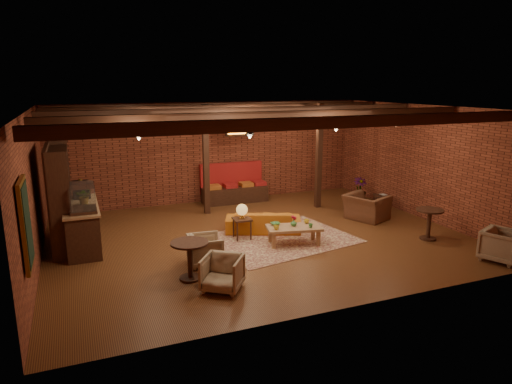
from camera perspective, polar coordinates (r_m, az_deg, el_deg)
name	(u,v)px	position (r m, az deg, el deg)	size (l,w,h in m)	color
floor	(259,237)	(11.53, 0.34, -5.68)	(10.00, 10.00, 0.00)	#3E1E0F
ceiling	(259,108)	(10.91, 0.36, 10.41)	(10.00, 8.00, 0.02)	black
wall_back	(212,152)	(14.84, -5.51, 4.95)	(10.00, 0.02, 3.20)	maroon
wall_front	(350,219)	(7.66, 11.72, -3.36)	(10.00, 0.02, 3.20)	maroon
wall_left	(32,193)	(10.36, -26.21, -0.10)	(0.02, 8.00, 3.20)	maroon
wall_right	(422,162)	(13.77, 20.04, 3.53)	(0.02, 8.00, 3.20)	maroon
ceiling_beams	(259,114)	(10.91, 0.36, 9.78)	(9.80, 6.40, 0.22)	black
ceiling_pipe	(236,119)	(12.42, -2.46, 9.16)	(0.12, 0.12, 9.60)	black
post_left	(206,160)	(13.34, -6.28, 3.98)	(0.16, 0.16, 3.20)	black
post_right	(319,156)	(14.09, 7.87, 4.44)	(0.16, 0.16, 3.20)	black
service_counter	(81,213)	(11.48, -21.00, -2.50)	(0.80, 2.50, 1.60)	black
plant_counter	(84,194)	(11.57, -20.71, -0.20)	(0.35, 0.39, 0.30)	#337F33
shelving_hutch	(61,197)	(11.49, -23.17, -0.63)	(0.52, 2.00, 2.40)	black
chalkboard_menu	(26,224)	(8.13, -26.78, -3.59)	(0.08, 0.96, 1.46)	black
banquette	(235,187)	(14.80, -2.69, 0.64)	(2.10, 0.70, 1.00)	#A51B1B
service_sign	(239,131)	(14.08, -2.17, 7.62)	(0.86, 0.06, 0.30)	orange
ceiling_spotlights	(259,123)	(10.93, 0.36, 8.63)	(6.40, 4.40, 0.28)	black
rug	(281,239)	(11.42, 3.09, -5.85)	(3.40, 2.60, 0.01)	maroon
sofa	(263,221)	(11.87, 0.90, -3.68)	(1.93, 0.75, 0.56)	#B45F19
coffee_table	(293,228)	(10.97, 4.70, -4.57)	(1.40, 0.91, 0.70)	#996547
side_table_lamp	(242,212)	(11.22, -1.77, -2.57)	(0.45, 0.45, 0.90)	black
round_table_left	(190,254)	(9.10, -8.27, -7.67)	(0.74, 0.74, 0.77)	black
armchair_a	(205,249)	(9.82, -6.36, -7.04)	(0.69, 0.65, 0.71)	#C5B198
armchair_b	(222,271)	(8.64, -4.24, -9.87)	(0.70, 0.66, 0.72)	#C5B198
armchair_right	(367,203)	(13.25, 13.66, -1.34)	(1.10, 0.71, 0.96)	brown
side_table_book	(381,196)	(14.33, 15.37, -0.52)	(0.56, 0.56, 0.49)	black
round_table_right	(429,219)	(12.02, 20.85, -3.21)	(0.66, 0.66, 0.77)	black
armchair_far	(502,244)	(11.28, 28.38, -5.74)	(0.75, 0.70, 0.77)	#C5B198
plant_tall	(361,166)	(15.07, 12.98, 3.19)	(1.32, 1.32, 2.37)	#4C7F4C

